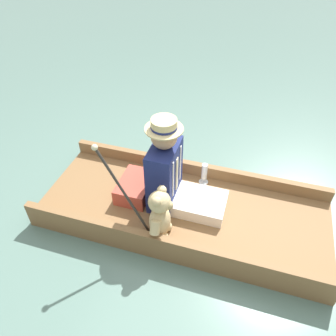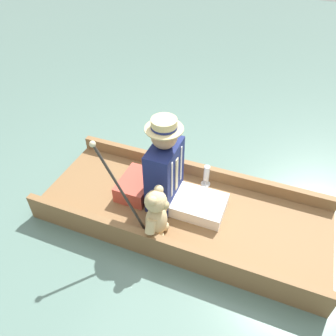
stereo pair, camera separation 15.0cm
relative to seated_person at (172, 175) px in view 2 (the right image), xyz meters
name	(u,v)px [view 2 (the right image)]	position (x,y,z in m)	size (l,w,h in m)	color
ground_plane	(182,217)	(0.03, 0.11, -0.43)	(16.00, 16.00, 0.00)	slate
punt_boat	(182,211)	(0.03, 0.11, -0.36)	(0.96, 2.41, 0.24)	brown
seat_cushion	(137,185)	(0.00, -0.34, -0.23)	(0.39, 0.27, 0.15)	#B24738
seated_person	(172,175)	(0.00, 0.00, 0.00)	(0.38, 0.67, 0.82)	white
teddy_bear	(157,215)	(0.35, 0.01, -0.10)	(0.32, 0.19, 0.46)	tan
wine_glass	(206,174)	(-0.32, 0.20, -0.19)	(0.09, 0.09, 0.21)	silver
walking_cane	(118,185)	(0.41, -0.26, 0.16)	(0.04, 0.40, 0.82)	#2D2823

